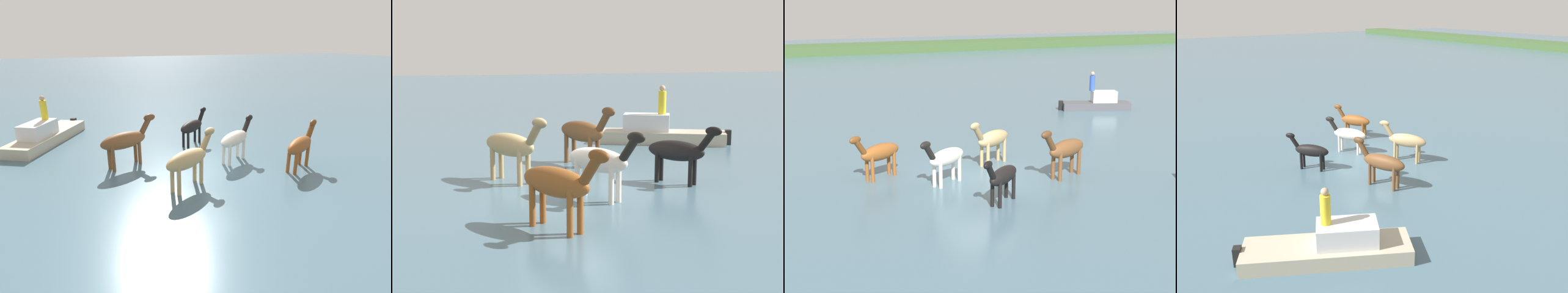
{
  "view_description": "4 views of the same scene",
  "coord_description": "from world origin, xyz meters",
  "views": [
    {
      "loc": [
        4.48,
        10.67,
        5.01
      ],
      "look_at": [
        0.53,
        0.19,
        1.09
      ],
      "focal_mm": 28.29,
      "sensor_mm": 36.0,
      "label": 1
    },
    {
      "loc": [
        -14.3,
        4.42,
        3.63
      ],
      "look_at": [
        -0.41,
        -0.46,
        1.2
      ],
      "focal_mm": 51.32,
      "sensor_mm": 36.0,
      "label": 2
    },
    {
      "loc": [
        -8.73,
        -19.21,
        6.52
      ],
      "look_at": [
        0.14,
        0.15,
        1.13
      ],
      "focal_mm": 52.65,
      "sensor_mm": 36.0,
      "label": 3
    },
    {
      "loc": [
        15.84,
        -11.08,
        7.48
      ],
      "look_at": [
        0.0,
        0.1,
        0.65
      ],
      "focal_mm": 37.22,
      "sensor_mm": 36.0,
      "label": 4
    }
  ],
  "objects": [
    {
      "name": "horse_dark_mare",
      "position": [
        -1.51,
        -0.4,
        1.01
      ],
      "size": [
        2.22,
        1.51,
        1.84
      ],
      "rotation": [
        0.0,
        0.0,
        3.67
      ],
      "color": "silver",
      "rests_on": "ground_plane"
    },
    {
      "name": "person_spotter_bow",
      "position": [
        6.24,
        -6.02,
        1.75
      ],
      "size": [
        0.32,
        0.32,
        1.19
      ],
      "color": "yellow",
      "rests_on": "boat_dinghy_port"
    },
    {
      "name": "horse_chestnut_trailing",
      "position": [
        2.94,
        -1.48,
        1.11
      ],
      "size": [
        2.55,
        1.34,
        2.02
      ],
      "rotation": [
        0.0,
        0.0,
        3.52
      ],
      "color": "brown",
      "rests_on": "ground_plane"
    },
    {
      "name": "ground_plane",
      "position": [
        0.0,
        0.0,
        0.0
      ],
      "size": [
        174.49,
        174.49,
        0.0
      ],
      "primitive_type": "plane",
      "color": "#476675"
    },
    {
      "name": "horse_dun_straggler",
      "position": [
        -3.54,
        1.28,
        1.02
      ],
      "size": [
        2.26,
        1.46,
        1.85
      ],
      "rotation": [
        0.0,
        0.0,
        3.64
      ],
      "color": "brown",
      "rests_on": "ground_plane"
    },
    {
      "name": "horse_rear_stallion",
      "position": [
        -0.55,
        -3.11,
        0.94
      ],
      "size": [
        1.96,
        1.59,
        1.71
      ],
      "rotation": [
        0.0,
        0.0,
        3.78
      ],
      "color": "black",
      "rests_on": "ground_plane"
    },
    {
      "name": "boat_dinghy_port",
      "position": [
        6.33,
        -5.94,
        0.32
      ],
      "size": [
        3.73,
        5.25,
        1.36
      ],
      "rotation": [
        0.0,
        0.0,
        1.08
      ],
      "color": "#B7AD93",
      "rests_on": "ground_plane"
    },
    {
      "name": "horse_lead",
      "position": [
        1.19,
        1.28,
        1.08
      ],
      "size": [
        2.38,
        1.57,
        1.95
      ],
      "rotation": [
        0.0,
        0.0,
        3.65
      ],
      "color": "tan",
      "rests_on": "ground_plane"
    }
  ]
}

